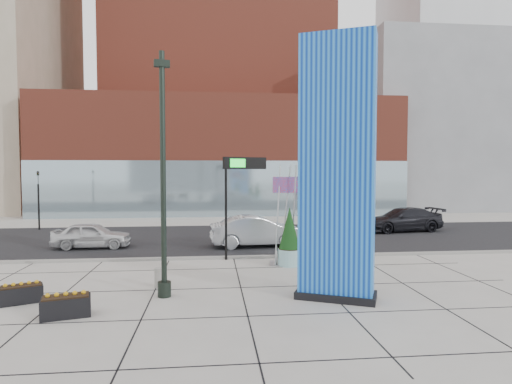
{
  "coord_description": "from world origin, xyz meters",
  "views": [
    {
      "loc": [
        -0.0,
        -15.99,
        4.2
      ],
      "look_at": [
        1.86,
        2.0,
        3.25
      ],
      "focal_mm": 30.0,
      "sensor_mm": 36.0,
      "label": 1
    }
  ],
  "objects": [
    {
      "name": "round_planter_mid",
      "position": [
        5.2,
        2.14,
        1.14
      ],
      "size": [
        0.96,
        0.96,
        2.4
      ],
      "color": "#97C9CB",
      "rests_on": "ground"
    },
    {
      "name": "car_silver_mid",
      "position": [
        2.43,
        7.02,
        0.84
      ],
      "size": [
        5.21,
        2.18,
        1.67
      ],
      "primitive_type": "imported",
      "rotation": [
        0.0,
        0.0,
        1.65
      ],
      "color": "#B1B4B9",
      "rests_on": "ground"
    },
    {
      "name": "concrete_bollard",
      "position": [
        -1.88,
        -0.68,
        0.35
      ],
      "size": [
        0.36,
        0.36,
        0.7
      ],
      "primitive_type": "cylinder",
      "color": "gray",
      "rests_on": "ground"
    },
    {
      "name": "curb_edge",
      "position": [
        0.0,
        4.0,
        0.06
      ],
      "size": [
        80.0,
        0.3,
        0.12
      ],
      "primitive_type": "cube",
      "color": "gray",
      "rests_on": "ground"
    },
    {
      "name": "round_planter_west",
      "position": [
        3.37,
        2.35,
        1.22
      ],
      "size": [
        1.03,
        1.03,
        2.57
      ],
      "color": "#97C9CB",
      "rests_on": "ground"
    },
    {
      "name": "building_pale_office",
      "position": [
        36.0,
        48.0,
        27.5
      ],
      "size": [
        16.0,
        16.0,
        55.0
      ],
      "primitive_type": "cube",
      "color": "#B2B7BC",
      "rests_on": "ground"
    },
    {
      "name": "blue_pylon",
      "position": [
        4.0,
        -2.6,
        4.1
      ],
      "size": [
        2.79,
        2.09,
        8.49
      ],
      "rotation": [
        0.0,
        0.0,
        -0.43
      ],
      "color": "#0B34AD",
      "rests_on": "ground"
    },
    {
      "name": "box_planter_south",
      "position": [
        -4.17,
        -3.48,
        0.33
      ],
      "size": [
        1.45,
        0.98,
        0.73
      ],
      "rotation": [
        0.0,
        0.0,
        0.26
      ],
      "color": "black",
      "rests_on": "ground"
    },
    {
      "name": "overhead_street_sign",
      "position": [
        1.46,
        3.8,
        4.11
      ],
      "size": [
        2.14,
        1.13,
        4.79
      ],
      "rotation": [
        0.0,
        0.0,
        0.43
      ],
      "color": "black",
      "rests_on": "ground"
    },
    {
      "name": "car_dark_east",
      "position": [
        12.89,
        11.74,
        0.79
      ],
      "size": [
        5.72,
        2.95,
        1.59
      ],
      "primitive_type": "imported",
      "rotation": [
        0.0,
        0.0,
        -1.43
      ],
      "color": "black",
      "rests_on": "ground"
    },
    {
      "name": "traffic_signal",
      "position": [
        -12.0,
        15.0,
        2.3
      ],
      "size": [
        0.15,
        0.18,
        4.1
      ],
      "color": "black",
      "rests_on": "ground"
    },
    {
      "name": "lamp_post",
      "position": [
        -1.59,
        -1.81,
        3.28
      ],
      "size": [
        0.54,
        0.44,
        8.01
      ],
      "rotation": [
        0.0,
        0.0,
        0.2
      ],
      "color": "black",
      "rests_on": "ground"
    },
    {
      "name": "round_planter_east",
      "position": [
        6.17,
        1.8,
        1.26
      ],
      "size": [
        1.06,
        1.06,
        2.66
      ],
      "color": "#97C9CB",
      "rests_on": "ground"
    },
    {
      "name": "tower_podium",
      "position": [
        1.0,
        27.0,
        5.5
      ],
      "size": [
        34.0,
        10.0,
        11.0
      ],
      "primitive_type": "cube",
      "color": "brown",
      "rests_on": "ground"
    },
    {
      "name": "car_white_west",
      "position": [
        -6.4,
        7.46,
        0.68
      ],
      "size": [
        4.04,
        1.67,
        1.37
      ],
      "primitive_type": "imported",
      "rotation": [
        0.0,
        0.0,
        1.58
      ],
      "color": "silver",
      "rests_on": "ground"
    },
    {
      "name": "building_grey_parking",
      "position": [
        26.0,
        32.0,
        9.0
      ],
      "size": [
        20.0,
        18.0,
        18.0
      ],
      "primitive_type": "cube",
      "color": "slate",
      "rests_on": "ground"
    },
    {
      "name": "ground",
      "position": [
        0.0,
        0.0,
        0.0
      ],
      "size": [
        160.0,
        160.0,
        0.0
      ],
      "primitive_type": "plane",
      "color": "#9E9991",
      "rests_on": "ground"
    },
    {
      "name": "street_asphalt",
      "position": [
        0.0,
        10.0,
        0.01
      ],
      "size": [
        80.0,
        12.0,
        0.02
      ],
      "primitive_type": "cube",
      "color": "black",
      "rests_on": "ground"
    },
    {
      "name": "box_planter_north",
      "position": [
        -6.01,
        -2.0,
        0.31
      ],
      "size": [
        1.37,
        1.06,
        0.67
      ],
      "rotation": [
        0.0,
        0.0,
        0.42
      ],
      "color": "black",
      "rests_on": "ground"
    },
    {
      "name": "tower_glass_front",
      "position": [
        1.0,
        22.2,
        2.5
      ],
      "size": [
        34.0,
        0.6,
        5.0
      ],
      "primitive_type": "cube",
      "color": "#8CA5B2",
      "rests_on": "ground"
    },
    {
      "name": "public_art_sculpture",
      "position": [
        3.52,
        2.55,
        1.16
      ],
      "size": [
        2.06,
        1.24,
        4.42
      ],
      "rotation": [
        0.0,
        0.0,
        -0.15
      ],
      "color": "#B0B2B5",
      "rests_on": "ground"
    }
  ]
}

